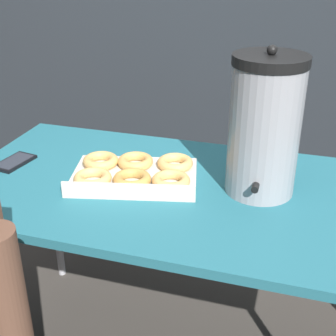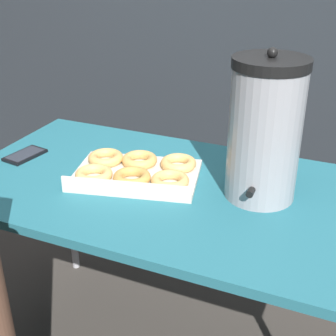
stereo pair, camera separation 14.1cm
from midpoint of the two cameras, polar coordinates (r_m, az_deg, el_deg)
folding_table at (r=1.44m, az=4.59°, el=-4.22°), size 1.41×0.72×0.73m
donut_box at (r=1.47m, az=-1.19°, el=-0.51°), size 0.44×0.35×0.05m
coffee_urn at (r=1.34m, az=14.71°, el=4.38°), size 0.21×0.24×0.43m
cell_phone at (r=1.67m, az=-14.86°, el=1.43°), size 0.10×0.15×0.01m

